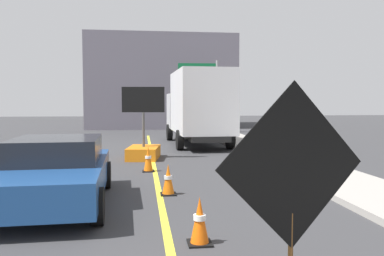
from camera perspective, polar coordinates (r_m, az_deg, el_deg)
The scene contains 10 objects.
lane_center_stripe at distance 7.60m, azimuth -4.13°, elevation -12.49°, with size 0.14×36.00×0.01m, color yellow.
roadwork_sign at distance 3.97m, azimuth 14.21°, elevation -5.88°, with size 1.60×0.39×2.33m.
arrow_board_trailer at distance 15.04m, azimuth -6.98°, elevation -2.58°, with size 1.59×1.94×2.70m.
box_truck at distance 19.56m, azimuth 0.89°, elevation 3.11°, with size 2.75×7.23×3.59m.
pickup_car at distance 8.72m, azimuth -18.98°, elevation -5.91°, with size 2.24×4.62×1.38m.
highway_guide_sign at distance 27.50m, azimuth 1.99°, elevation 6.43°, with size 2.79×0.29×5.00m.
far_building_block at distance 35.47m, azimuth -4.61°, elevation 6.38°, with size 12.03×9.36×7.55m, color slate.
traffic_cone_near_sign at distance 6.08m, azimuth 1.11°, elevation -13.22°, with size 0.36×0.36×0.72m.
traffic_cone_mid_lane at distance 9.19m, azimuth -3.44°, elevation -7.44°, with size 0.36×0.36×0.71m.
traffic_cone_far_lane at distance 12.24m, azimuth -6.31°, elevation -4.48°, with size 0.36×0.36×0.78m.
Camera 1 is at (-0.39, -1.29, 2.13)m, focal length 37.07 mm.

